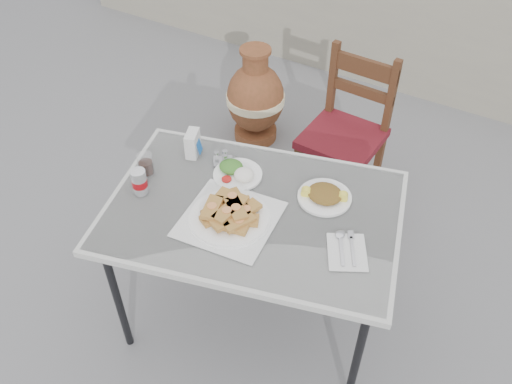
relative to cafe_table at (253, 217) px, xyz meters
The scene contains 13 objects.
ground 0.69m from the cafe_table, 125.74° to the right, with size 80.00×80.00×0.00m, color slate.
cafe_table is the anchor object (origin of this frame).
pide_plate 0.14m from the cafe_table, 116.11° to the right, with size 0.40×0.40×0.08m.
salad_rice_plate 0.23m from the cafe_table, 139.38° to the left, with size 0.22×0.22×0.05m.
salad_chopped_plate 0.31m from the cafe_table, 41.26° to the left, with size 0.23×0.23×0.05m.
soda_can 0.50m from the cafe_table, 161.28° to the right, with size 0.07×0.07×0.12m.
cola_glass 0.53m from the cafe_table, behind, with size 0.07×0.07×0.10m.
napkin_holder 0.46m from the cafe_table, 158.09° to the left, with size 0.08×0.11×0.12m.
condiment_caddy 0.33m from the cafe_table, 145.62° to the left, with size 0.11×0.11×0.06m.
cutlery_napkin 0.42m from the cafe_table, ahead, with size 0.22×0.23×0.01m.
chair 1.02m from the cafe_table, 89.20° to the left, with size 0.43×0.43×0.92m.
terracotta_urn 1.48m from the cafe_table, 119.92° to the left, with size 0.39×0.39×0.67m.
back_wall 2.41m from the cafe_table, 91.57° to the left, with size 6.00×0.25×1.20m, color gray.
Camera 1 is at (0.87, -1.26, 2.31)m, focal length 38.00 mm.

